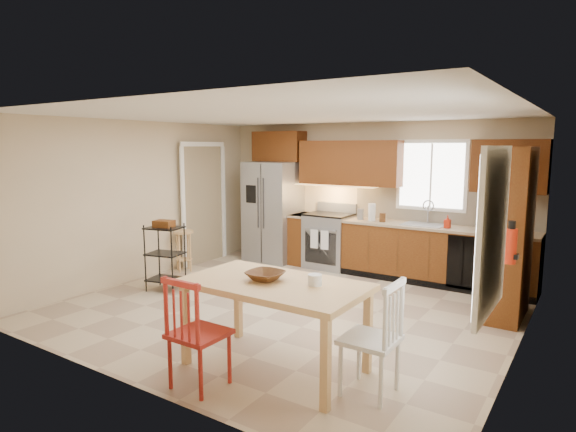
{
  "coord_description": "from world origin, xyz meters",
  "views": [
    {
      "loc": [
        3.36,
        -5.09,
        2.11
      ],
      "look_at": [
        -0.24,
        0.4,
        1.15
      ],
      "focal_mm": 30.0,
      "sensor_mm": 36.0,
      "label": 1
    }
  ],
  "objects_px": {
    "pantry": "(507,233)",
    "chair_red": "(199,331)",
    "chair_white": "(370,337)",
    "table_bowl": "(265,281)",
    "bar_stool": "(184,251)",
    "dining_table": "(275,326)",
    "range_stove": "(329,241)",
    "table_jar": "(315,282)",
    "fire_extinguisher": "(511,246)",
    "soap_bottle": "(447,222)",
    "refrigerator": "(273,211)",
    "utility_cart": "(165,257)"
  },
  "relations": [
    {
      "from": "chair_white",
      "to": "table_jar",
      "type": "distance_m",
      "value": 0.69
    },
    {
      "from": "refrigerator",
      "to": "table_jar",
      "type": "relative_size",
      "value": 11.37
    },
    {
      "from": "chair_red",
      "to": "table_jar",
      "type": "bearing_deg",
      "value": 46.56
    },
    {
      "from": "chair_white",
      "to": "bar_stool",
      "type": "bearing_deg",
      "value": 64.51
    },
    {
      "from": "range_stove",
      "to": "table_jar",
      "type": "distance_m",
      "value": 4.04
    },
    {
      "from": "fire_extinguisher",
      "to": "chair_white",
      "type": "distance_m",
      "value": 1.9
    },
    {
      "from": "pantry",
      "to": "chair_white",
      "type": "bearing_deg",
      "value": -103.0
    },
    {
      "from": "chair_white",
      "to": "table_bowl",
      "type": "height_order",
      "value": "chair_white"
    },
    {
      "from": "dining_table",
      "to": "chair_red",
      "type": "relative_size",
      "value": 1.7
    },
    {
      "from": "range_stove",
      "to": "dining_table",
      "type": "bearing_deg",
      "value": -69.07
    },
    {
      "from": "fire_extinguisher",
      "to": "utility_cart",
      "type": "distance_m",
      "value": 4.61
    },
    {
      "from": "range_stove",
      "to": "chair_red",
      "type": "xyz_separation_m",
      "value": [
        1.06,
        -4.35,
        0.04
      ]
    },
    {
      "from": "fire_extinguisher",
      "to": "chair_red",
      "type": "height_order",
      "value": "fire_extinguisher"
    },
    {
      "from": "pantry",
      "to": "dining_table",
      "type": "relative_size",
      "value": 1.23
    },
    {
      "from": "chair_red",
      "to": "table_bowl",
      "type": "relative_size",
      "value": 2.9
    },
    {
      "from": "table_jar",
      "to": "range_stove",
      "type": "bearing_deg",
      "value": 116.47
    },
    {
      "from": "range_stove",
      "to": "bar_stool",
      "type": "relative_size",
      "value": 1.33
    },
    {
      "from": "chair_red",
      "to": "utility_cart",
      "type": "height_order",
      "value": "chair_red"
    },
    {
      "from": "pantry",
      "to": "chair_red",
      "type": "height_order",
      "value": "pantry"
    },
    {
      "from": "refrigerator",
      "to": "utility_cart",
      "type": "relative_size",
      "value": 1.85
    },
    {
      "from": "soap_bottle",
      "to": "table_jar",
      "type": "height_order",
      "value": "soap_bottle"
    },
    {
      "from": "refrigerator",
      "to": "range_stove",
      "type": "distance_m",
      "value": 1.24
    },
    {
      "from": "dining_table",
      "to": "fire_extinguisher",
      "type": "bearing_deg",
      "value": 43.62
    },
    {
      "from": "range_stove",
      "to": "fire_extinguisher",
      "type": "xyz_separation_m",
      "value": [
        3.18,
        -2.04,
        0.64
      ]
    },
    {
      "from": "table_bowl",
      "to": "utility_cart",
      "type": "bearing_deg",
      "value": 156.03
    },
    {
      "from": "range_stove",
      "to": "table_jar",
      "type": "bearing_deg",
      "value": -63.53
    },
    {
      "from": "dining_table",
      "to": "chair_white",
      "type": "relative_size",
      "value": 1.7
    },
    {
      "from": "chair_white",
      "to": "table_bowl",
      "type": "bearing_deg",
      "value": 93.01
    },
    {
      "from": "table_bowl",
      "to": "table_jar",
      "type": "relative_size",
      "value": 2.16
    },
    {
      "from": "chair_red",
      "to": "chair_white",
      "type": "xyz_separation_m",
      "value": [
        1.3,
        0.7,
        0.0
      ]
    },
    {
      "from": "bar_stool",
      "to": "utility_cart",
      "type": "distance_m",
      "value": 1.12
    },
    {
      "from": "table_jar",
      "to": "table_bowl",
      "type": "bearing_deg",
      "value": -167.47
    },
    {
      "from": "utility_cart",
      "to": "table_bowl",
      "type": "bearing_deg",
      "value": -37.47
    },
    {
      "from": "range_stove",
      "to": "table_jar",
      "type": "height_order",
      "value": "table_jar"
    },
    {
      "from": "fire_extinguisher",
      "to": "utility_cart",
      "type": "height_order",
      "value": "fire_extinguisher"
    },
    {
      "from": "fire_extinguisher",
      "to": "table_bowl",
      "type": "relative_size",
      "value": 1.04
    },
    {
      "from": "soap_bottle",
      "to": "pantry",
      "type": "height_order",
      "value": "pantry"
    },
    {
      "from": "chair_white",
      "to": "table_bowl",
      "type": "distance_m",
      "value": 1.11
    },
    {
      "from": "dining_table",
      "to": "chair_white",
      "type": "xyz_separation_m",
      "value": [
        0.95,
        0.05,
        0.09
      ]
    },
    {
      "from": "table_jar",
      "to": "bar_stool",
      "type": "relative_size",
      "value": 0.23
    },
    {
      "from": "dining_table",
      "to": "table_bowl",
      "type": "relative_size",
      "value": 4.94
    },
    {
      "from": "range_stove",
      "to": "pantry",
      "type": "bearing_deg",
      "value": -18.29
    },
    {
      "from": "fire_extinguisher",
      "to": "dining_table",
      "type": "bearing_deg",
      "value": -136.68
    },
    {
      "from": "pantry",
      "to": "table_bowl",
      "type": "xyz_separation_m",
      "value": [
        -1.67,
        -2.71,
        -0.21
      ]
    },
    {
      "from": "pantry",
      "to": "dining_table",
      "type": "height_order",
      "value": "pantry"
    },
    {
      "from": "chair_red",
      "to": "utility_cart",
      "type": "xyz_separation_m",
      "value": [
        -2.43,
        1.84,
        -0.01
      ]
    },
    {
      "from": "bar_stool",
      "to": "chair_red",
      "type": "bearing_deg",
      "value": -55.16
    },
    {
      "from": "range_stove",
      "to": "soap_bottle",
      "type": "bearing_deg",
      "value": -2.4
    },
    {
      "from": "fire_extinguisher",
      "to": "dining_table",
      "type": "relative_size",
      "value": 0.21
    },
    {
      "from": "utility_cart",
      "to": "soap_bottle",
      "type": "bearing_deg",
      "value": 22.07
    }
  ]
}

